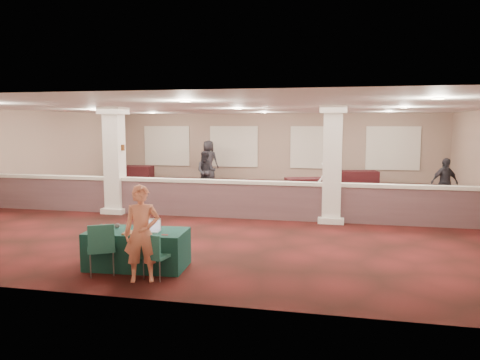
% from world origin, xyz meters
% --- Properties ---
extents(ground, '(16.00, 16.00, 0.00)m').
position_xyz_m(ground, '(0.00, 0.00, 0.00)').
color(ground, '#481312').
rests_on(ground, ground).
extents(wall_back, '(16.00, 0.04, 3.20)m').
position_xyz_m(wall_back, '(0.00, 8.00, 1.60)').
color(wall_back, gray).
rests_on(wall_back, ground).
extents(wall_front, '(16.00, 0.04, 3.20)m').
position_xyz_m(wall_front, '(0.00, -8.00, 1.60)').
color(wall_front, gray).
rests_on(wall_front, ground).
extents(wall_left, '(0.04, 16.00, 3.20)m').
position_xyz_m(wall_left, '(-8.00, 0.00, 1.60)').
color(wall_left, gray).
rests_on(wall_left, ground).
extents(ceiling, '(16.00, 16.00, 0.02)m').
position_xyz_m(ceiling, '(0.00, 0.00, 3.20)').
color(ceiling, silver).
rests_on(ceiling, wall_back).
extents(partition_wall, '(15.60, 0.28, 1.10)m').
position_xyz_m(partition_wall, '(0.00, -1.50, 0.57)').
color(partition_wall, brown).
rests_on(partition_wall, ground).
extents(column_left, '(0.72, 0.72, 3.20)m').
position_xyz_m(column_left, '(-3.50, -1.50, 1.64)').
color(column_left, white).
rests_on(column_left, ground).
extents(column_right, '(0.72, 0.72, 3.20)m').
position_xyz_m(column_right, '(3.00, -1.50, 1.64)').
color(column_right, white).
rests_on(column_right, ground).
extents(sconce_left, '(0.12, 0.12, 0.18)m').
position_xyz_m(sconce_left, '(-3.78, -1.50, 2.00)').
color(sconce_left, brown).
rests_on(sconce_left, column_left).
extents(sconce_right, '(0.12, 0.12, 0.18)m').
position_xyz_m(sconce_right, '(-3.22, -1.50, 2.00)').
color(sconce_right, brown).
rests_on(sconce_right, column_left).
extents(near_table, '(1.91, 1.05, 0.71)m').
position_xyz_m(near_table, '(-0.48, -6.50, 0.36)').
color(near_table, '#0F3730').
rests_on(near_table, ground).
extents(conf_chair_main, '(0.48, 0.48, 0.82)m').
position_xyz_m(conf_chair_main, '(0.11, -7.08, 0.48)').
color(conf_chair_main, '#1D554F').
rests_on(conf_chair_main, ground).
extents(conf_chair_side, '(0.65, 0.65, 0.95)m').
position_xyz_m(conf_chair_side, '(-0.91, -7.08, 0.56)').
color(conf_chair_side, '#1D554F').
rests_on(conf_chair_side, ground).
extents(woman, '(0.71, 0.59, 1.68)m').
position_xyz_m(woman, '(-0.06, -7.20, 0.84)').
color(woman, '#F19969').
rests_on(woman, ground).
extents(far_table_front_left, '(1.61, 0.83, 0.65)m').
position_xyz_m(far_table_front_left, '(-4.53, 0.30, 0.32)').
color(far_table_front_left, black).
rests_on(far_table_front_left, ground).
extents(far_table_front_center, '(2.19, 1.51, 0.81)m').
position_xyz_m(far_table_front_center, '(0.52, 0.30, 0.40)').
color(far_table_front_center, black).
rests_on(far_table_front_center, ground).
extents(far_table_front_right, '(1.88, 1.09, 0.73)m').
position_xyz_m(far_table_front_right, '(3.56, 0.30, 0.36)').
color(far_table_front_right, black).
rests_on(far_table_front_right, ground).
extents(far_table_back_left, '(1.84, 1.05, 0.72)m').
position_xyz_m(far_table_back_left, '(-6.50, 6.14, 0.36)').
color(far_table_back_left, black).
rests_on(far_table_back_left, ground).
extents(far_table_back_center, '(1.84, 1.30, 0.67)m').
position_xyz_m(far_table_back_center, '(2.00, 3.20, 0.34)').
color(far_table_back_center, black).
rests_on(far_table_back_center, ground).
extents(far_table_back_right, '(1.79, 1.16, 0.67)m').
position_xyz_m(far_table_back_right, '(3.95, 6.43, 0.34)').
color(far_table_back_right, black).
rests_on(far_table_back_right, ground).
extents(attendee_a, '(0.85, 0.58, 1.64)m').
position_xyz_m(attendee_a, '(-2.07, 3.39, 0.82)').
color(attendee_a, black).
rests_on(attendee_a, ground).
extents(attendee_b, '(1.05, 0.63, 1.54)m').
position_xyz_m(attendee_b, '(2.84, 1.75, 0.77)').
color(attendee_b, white).
rests_on(attendee_b, ground).
extents(attendee_c, '(1.06, 0.80, 1.63)m').
position_xyz_m(attendee_c, '(6.50, 1.50, 0.82)').
color(attendee_c, black).
rests_on(attendee_c, ground).
extents(attendee_d, '(1.02, 0.67, 1.93)m').
position_xyz_m(attendee_d, '(-3.02, 7.00, 0.96)').
color(attendee_d, black).
rests_on(attendee_d, ground).
extents(laptop_base, '(0.34, 0.25, 0.02)m').
position_xyz_m(laptop_base, '(-0.19, -6.53, 0.72)').
color(laptop_base, silver).
rests_on(laptop_base, near_table).
extents(laptop_screen, '(0.32, 0.03, 0.21)m').
position_xyz_m(laptop_screen, '(-0.19, -6.42, 0.84)').
color(laptop_screen, silver).
rests_on(laptop_screen, near_table).
extents(screen_glow, '(0.29, 0.02, 0.19)m').
position_xyz_m(screen_glow, '(-0.19, -6.42, 0.82)').
color(screen_glow, silver).
rests_on(screen_glow, near_table).
extents(knitting, '(0.41, 0.32, 0.03)m').
position_xyz_m(knitting, '(-0.42, -6.74, 0.73)').
color(knitting, '#C76A1F').
rests_on(knitting, near_table).
extents(yarn_cream, '(0.11, 0.11, 0.11)m').
position_xyz_m(yarn_cream, '(-1.01, -6.63, 0.76)').
color(yarn_cream, beige).
rests_on(yarn_cream, near_table).
extents(yarn_red, '(0.10, 0.10, 0.10)m').
position_xyz_m(yarn_red, '(-1.16, -6.50, 0.76)').
color(yarn_red, maroon).
rests_on(yarn_red, near_table).
extents(yarn_grey, '(0.10, 0.10, 0.10)m').
position_xyz_m(yarn_grey, '(-0.93, -6.41, 0.76)').
color(yarn_grey, '#4E4F54').
rests_on(yarn_grey, near_table).
extents(scissors, '(0.12, 0.04, 0.01)m').
position_xyz_m(scissors, '(0.17, -6.73, 0.72)').
color(scissors, '#AE1212').
rests_on(scissors, near_table).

